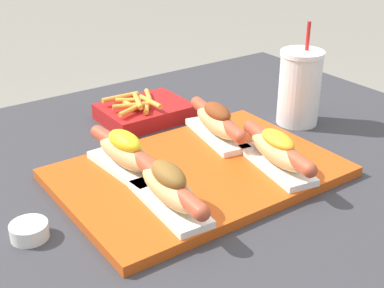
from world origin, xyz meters
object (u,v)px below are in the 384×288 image
object	(u,v)px
hot_dog_0	(169,188)
drink_cup	(300,87)
hot_dog_2	(126,153)
sauce_bowl	(29,230)
serving_tray	(198,173)
hot_dog_1	(277,151)
fries_basket	(144,111)
hot_dog_3	(217,122)

from	to	relation	value
hot_dog_0	drink_cup	distance (m)	0.46
hot_dog_2	sauce_bowl	world-z (taller)	hot_dog_2
serving_tray	hot_dog_2	xyz separation A→B (m)	(-0.11, 0.07, 0.04)
hot_dog_1	hot_dog_2	size ratio (longest dim) A/B	0.99
serving_tray	drink_cup	xyz separation A→B (m)	(0.32, 0.08, 0.07)
hot_dog_0	sauce_bowl	world-z (taller)	hot_dog_0
hot_dog_2	fries_basket	bearing A→B (deg)	52.87
hot_dog_0	drink_cup	xyz separation A→B (m)	(0.43, 0.15, 0.03)
hot_dog_0	hot_dog_2	world-z (taller)	same
serving_tray	hot_dog_3	bearing A→B (deg)	38.51
hot_dog_2	hot_dog_3	world-z (taller)	hot_dog_2
hot_dog_0	hot_dog_3	world-z (taller)	hot_dog_0
hot_dog_3	sauce_bowl	distance (m)	0.43
serving_tray	fries_basket	distance (m)	0.29
hot_dog_3	serving_tray	bearing A→B (deg)	-141.49
drink_cup	fries_basket	bearing A→B (deg)	141.98
hot_dog_1	sauce_bowl	distance (m)	0.43
hot_dog_0	hot_dog_3	size ratio (longest dim) A/B	1.01
drink_cup	hot_dog_2	bearing A→B (deg)	-178.96
hot_dog_2	hot_dog_1	bearing A→B (deg)	-32.91
hot_dog_1	hot_dog_2	world-z (taller)	hot_dog_2
fries_basket	drink_cup	bearing A→B (deg)	-38.02
hot_dog_0	fries_basket	size ratio (longest dim) A/B	1.14
hot_dog_1	serving_tray	bearing A→B (deg)	146.07
serving_tray	sauce_bowl	size ratio (longest dim) A/B	8.55
serving_tray	hot_dog_1	world-z (taller)	hot_dog_1
hot_dog_1	drink_cup	size ratio (longest dim) A/B	0.96
hot_dog_0	hot_dog_1	bearing A→B (deg)	-0.27
serving_tray	hot_dog_0	distance (m)	0.14
drink_cup	fries_basket	size ratio (longest dim) A/B	1.18
hot_dog_2	hot_dog_3	size ratio (longest dim) A/B	1.01
hot_dog_2	fries_basket	xyz separation A→B (m)	(0.16, 0.22, -0.03)
hot_dog_3	fries_basket	world-z (taller)	hot_dog_3
fries_basket	hot_dog_0	bearing A→B (deg)	-114.91
hot_dog_2	hot_dog_3	bearing A→B (deg)	4.50
serving_tray	fries_basket	world-z (taller)	fries_basket
hot_dog_3	hot_dog_0	bearing A→B (deg)	-143.62
serving_tray	hot_dog_1	size ratio (longest dim) A/B	2.29
serving_tray	hot_dog_2	world-z (taller)	hot_dog_2
hot_dog_3	sauce_bowl	world-z (taller)	hot_dog_3
serving_tray	hot_dog_0	size ratio (longest dim) A/B	2.26
serving_tray	drink_cup	size ratio (longest dim) A/B	2.19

